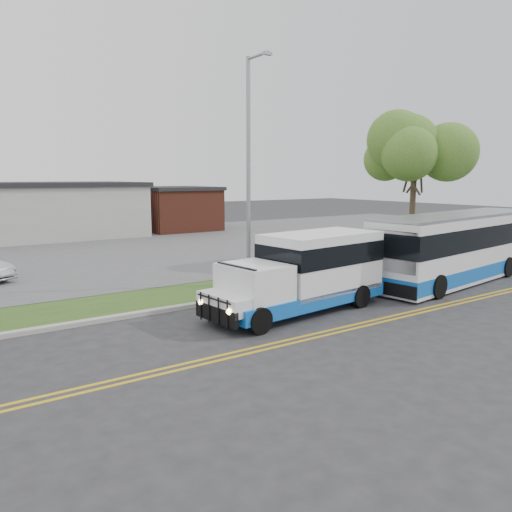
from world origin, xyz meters
TOP-DOWN VIEW (x-y plane):
  - ground at (0.00, 0.00)m, footprint 140.00×140.00m
  - lane_line_north at (0.00, -3.85)m, footprint 70.00×0.12m
  - lane_line_south at (0.00, -4.15)m, footprint 70.00×0.12m
  - curb at (0.00, 1.10)m, footprint 80.00×0.30m
  - verge at (0.00, 2.90)m, footprint 80.00×3.30m
  - parking_lot at (0.00, 17.00)m, footprint 80.00×25.00m
  - brick_wing at (10.50, 26.00)m, footprint 6.30×7.30m
  - tree_east at (14.00, 3.00)m, footprint 5.20×5.20m
  - streetlight_near at (3.00, 2.73)m, footprint 0.35×1.53m
  - shuttle_bus at (2.69, -1.50)m, footprint 7.35×3.06m
  - transit_bus at (11.72, -1.46)m, footprint 11.42×3.98m

SIDE VIEW (x-z plane):
  - ground at x=0.00m, z-range 0.00..0.00m
  - lane_line_north at x=0.00m, z-range 0.00..0.01m
  - lane_line_south at x=0.00m, z-range 0.00..0.01m
  - verge at x=0.00m, z-range 0.00..0.10m
  - parking_lot at x=0.00m, z-range 0.00..0.10m
  - curb at x=0.00m, z-range 0.00..0.15m
  - shuttle_bus at x=2.69m, z-range 0.09..2.83m
  - transit_bus at x=11.72m, z-range 0.02..3.12m
  - brick_wing at x=10.50m, z-range 0.01..3.91m
  - streetlight_near at x=3.00m, z-range 0.48..9.98m
  - tree_east at x=14.00m, z-range 2.04..10.37m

